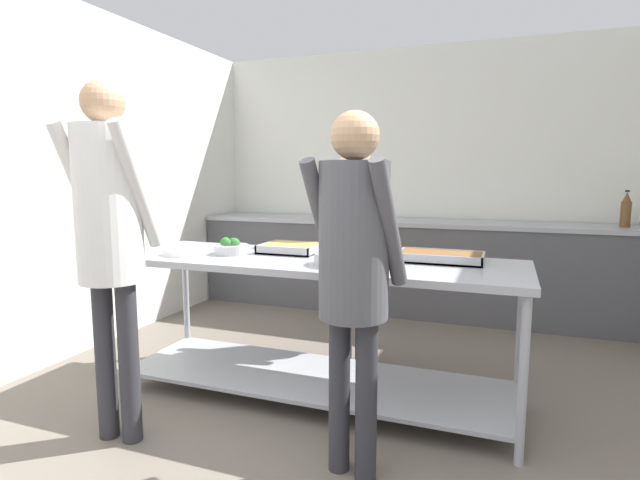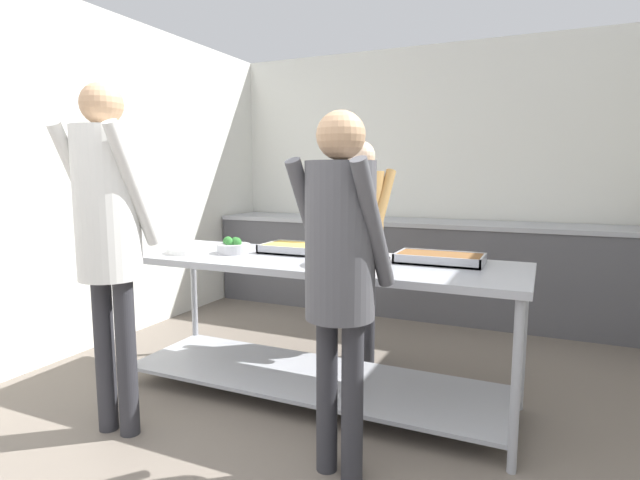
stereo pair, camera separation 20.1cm
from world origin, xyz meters
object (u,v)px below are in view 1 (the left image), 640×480
at_px(broccoli_bowl, 231,248).
at_px(serving_tray_vegetables, 440,257).
at_px(plate_stack, 184,251).
at_px(guest_serving_right, 354,254).
at_px(guest_serving_left, 109,220).
at_px(sauce_pan, 342,258).
at_px(water_bottle, 626,210).
at_px(cook_behind_counter, 355,228).
at_px(serving_tray_roast, 291,248).

relative_size(broccoli_bowl, serving_tray_vegetables, 0.44).
xyz_separation_m(plate_stack, serving_tray_vegetables, (1.55, 0.30, 0.01)).
bearing_deg(guest_serving_right, guest_serving_left, -174.11).
height_order(sauce_pan, guest_serving_left, guest_serving_left).
relative_size(broccoli_bowl, water_bottle, 0.68).
bearing_deg(water_bottle, sauce_pan, -128.35).
bearing_deg(cook_behind_counter, serving_tray_roast, -118.96).
relative_size(serving_tray_roast, water_bottle, 1.17).
bearing_deg(serving_tray_vegetables, water_bottle, 56.74).
bearing_deg(plate_stack, sauce_pan, 0.30).
distance_m(broccoli_bowl, guest_serving_right, 1.22).
xyz_separation_m(guest_serving_left, cook_behind_counter, (0.82, 1.49, -0.15)).
distance_m(plate_stack, guest_serving_right, 1.40).
bearing_deg(guest_serving_right, water_bottle, 61.04).
xyz_separation_m(broccoli_bowl, serving_tray_vegetables, (1.28, 0.18, -0.01)).
xyz_separation_m(plate_stack, broccoli_bowl, (0.27, 0.12, 0.02)).
distance_m(broccoli_bowl, cook_behind_counter, 0.92).
height_order(serving_tray_roast, cook_behind_counter, cook_behind_counter).
height_order(broccoli_bowl, guest_serving_left, guest_serving_left).
xyz_separation_m(serving_tray_roast, guest_serving_left, (-0.54, -0.99, 0.25)).
height_order(sauce_pan, serving_tray_vegetables, sauce_pan).
relative_size(serving_tray_vegetables, guest_serving_right, 0.30).
xyz_separation_m(serving_tray_roast, serving_tray_vegetables, (0.95, -0.01, 0.00)).
bearing_deg(sauce_pan, plate_stack, -179.70).
bearing_deg(serving_tray_vegetables, serving_tray_roast, 179.35).
distance_m(plate_stack, broccoli_bowl, 0.30).
relative_size(serving_tray_vegetables, guest_serving_left, 0.27).
height_order(serving_tray_roast, sauce_pan, sauce_pan).
bearing_deg(water_bottle, serving_tray_roast, -138.76).
xyz_separation_m(serving_tray_roast, guest_serving_right, (0.68, -0.86, 0.13)).
xyz_separation_m(guest_serving_right, cook_behind_counter, (-0.40, 1.36, -0.04)).
relative_size(serving_tray_roast, cook_behind_counter, 0.23).
bearing_deg(guest_serving_right, serving_tray_vegetables, 72.51).
xyz_separation_m(sauce_pan, cook_behind_counter, (-0.17, 0.81, 0.08)).
bearing_deg(guest_serving_left, broccoli_bowl, 75.01).
height_order(guest_serving_left, water_bottle, guest_serving_left).
height_order(plate_stack, broccoli_bowl, broccoli_bowl).
bearing_deg(cook_behind_counter, broccoli_bowl, -131.13).
relative_size(broccoli_bowl, serving_tray_roast, 0.58).
bearing_deg(water_bottle, serving_tray_vegetables, -123.26).
distance_m(serving_tray_vegetables, water_bottle, 2.38).
height_order(serving_tray_roast, water_bottle, water_bottle).
bearing_deg(serving_tray_roast, plate_stack, -152.66).
height_order(plate_stack, serving_tray_roast, serving_tray_roast).
xyz_separation_m(plate_stack, serving_tray_roast, (0.60, 0.31, 0.01)).
bearing_deg(guest_serving_right, broccoli_bowl, 146.46).
bearing_deg(cook_behind_counter, sauce_pan, -78.11).
relative_size(plate_stack, guest_serving_left, 0.15).
distance_m(plate_stack, guest_serving_left, 0.73).
distance_m(guest_serving_right, cook_behind_counter, 1.42).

